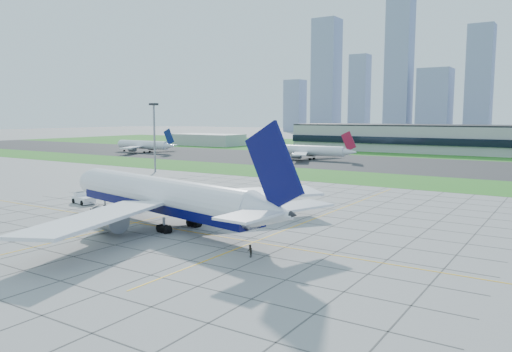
{
  "coord_description": "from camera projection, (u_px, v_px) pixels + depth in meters",
  "views": [
    {
      "loc": [
        62.46,
        -70.07,
        20.97
      ],
      "look_at": [
        -0.3,
        26.82,
        7.0
      ],
      "focal_mm": 35.0,
      "sensor_mm": 36.0,
      "label": 1
    }
  ],
  "objects": [
    {
      "name": "ground",
      "position": [
        181.0,
        227.0,
        94.62
      ],
      "size": [
        1400.0,
        1400.0,
        0.0
      ],
      "primitive_type": "plane",
      "color": "gray",
      "rests_on": "ground"
    },
    {
      "name": "distant_jet_0",
      "position": [
        144.0,
        145.0,
        284.92
      ],
      "size": [
        41.37,
        42.66,
        14.08
      ],
      "color": "white",
      "rests_on": "ground"
    },
    {
      "name": "city_skyline",
      "position": [
        503.0,
        79.0,
        525.49
      ],
      "size": [
        523.0,
        32.4,
        160.0
      ],
      "color": "#8B98B6",
      "rests_on": "ground"
    },
    {
      "name": "light_mast",
      "position": [
        154.0,
        129.0,
        184.61
      ],
      "size": [
        2.5,
        2.5,
        25.6
      ],
      "color": "gray",
      "rests_on": "ground"
    },
    {
      "name": "crew_far",
      "position": [
        250.0,
        251.0,
        74.24
      ],
      "size": [
        1.14,
        1.17,
        1.9
      ],
      "primitive_type": "imported",
      "rotation": [
        0.0,
        0.0,
        -0.88
      ],
      "color": "black",
      "rests_on": "ground"
    },
    {
      "name": "distant_jet_1",
      "position": [
        307.0,
        150.0,
        239.37
      ],
      "size": [
        44.94,
        42.66,
        14.08
      ],
      "color": "white",
      "rests_on": "ground"
    },
    {
      "name": "apron_markings",
      "position": [
        218.0,
        217.0,
        103.63
      ],
      "size": [
        120.0,
        130.0,
        0.03
      ],
      "color": "#474744",
      "rests_on": "ground"
    },
    {
      "name": "asphalt_taxiway",
      "position": [
        405.0,
        164.0,
        215.43
      ],
      "size": [
        700.0,
        75.0,
        0.04
      ],
      "primitive_type": "cube",
      "color": "#383838",
      "rests_on": "ground"
    },
    {
      "name": "service_block",
      "position": [
        208.0,
        140.0,
        355.47
      ],
      "size": [
        50.0,
        25.0,
        8.0
      ],
      "primitive_type": "cube",
      "color": "#B7B7B2",
      "rests_on": "ground"
    },
    {
      "name": "pushback_tug",
      "position": [
        83.0,
        199.0,
        119.83
      ],
      "size": [
        9.52,
        4.32,
        2.61
      ],
      "rotation": [
        0.0,
        0.0,
        -0.2
      ],
      "color": "white",
      "rests_on": "ground"
    },
    {
      "name": "crew_near",
      "position": [
        91.0,
        212.0,
        104.74
      ],
      "size": [
        0.46,
        0.64,
        1.64
      ],
      "primitive_type": "imported",
      "rotation": [
        0.0,
        0.0,
        1.45
      ],
      "color": "black",
      "rests_on": "ground"
    },
    {
      "name": "grass_far",
      "position": [
        457.0,
        150.0,
        307.09
      ],
      "size": [
        700.0,
        145.0,
        0.04
      ],
      "primitive_type": "cube",
      "color": "#2B7521",
      "rests_on": "ground"
    },
    {
      "name": "airliner",
      "position": [
        163.0,
        197.0,
        95.21
      ],
      "size": [
        63.96,
        64.18,
        20.34
      ],
      "rotation": [
        0.0,
        0.0,
        -0.2
      ],
      "color": "white",
      "rests_on": "ground"
    },
    {
      "name": "grass_median",
      "position": [
        358.0,
        178.0,
        169.61
      ],
      "size": [
        700.0,
        35.0,
        0.04
      ],
      "primitive_type": "cube",
      "color": "#2B7521",
      "rests_on": "ground"
    }
  ]
}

